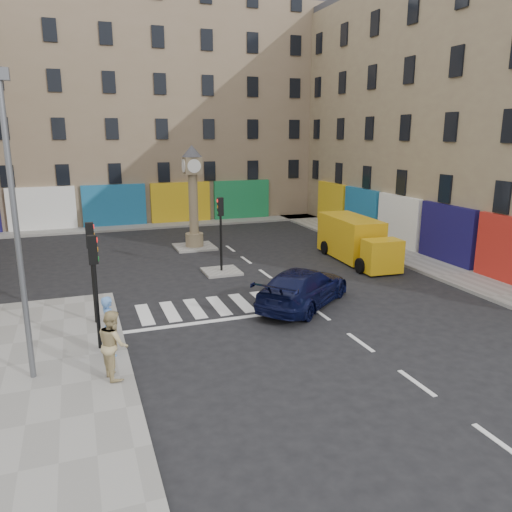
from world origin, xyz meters
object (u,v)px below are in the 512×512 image
navy_sedan (303,287)px  lamp_post (15,215)px  traffic_light_left_far (92,257)px  clock_pillar (193,190)px  pedestrian_tan (113,344)px  pedestrian_blue (109,326)px  yellow_van (355,240)px  traffic_light_left_near (95,274)px  traffic_light_island (221,222)px

navy_sedan → lamp_post: bearing=68.6°
traffic_light_left_far → clock_pillar: (6.30, 11.40, 0.93)m
pedestrian_tan → pedestrian_blue: bearing=-11.6°
clock_pillar → traffic_light_left_far: bearing=-118.9°
traffic_light_left_far → navy_sedan: (8.07, -0.53, -1.84)m
lamp_post → yellow_van: bearing=29.9°
navy_sedan → pedestrian_tan: (-7.77, -4.05, 0.36)m
yellow_van → pedestrian_tan: bearing=-140.8°
lamp_post → clock_pillar: bearing=61.6°
lamp_post → clock_pillar: (8.20, 15.20, -1.24)m
traffic_light_left_near → traffic_light_island: traffic_light_left_near is taller
lamp_post → navy_sedan: size_ratio=1.55×
clock_pillar → yellow_van: 10.08m
traffic_light_left_near → pedestrian_tan: size_ratio=1.87×
lamp_post → navy_sedan: bearing=18.2°
navy_sedan → pedestrian_tan: pedestrian_tan is taller
traffic_light_island → clock_pillar: bearing=90.0°
clock_pillar → navy_sedan: (1.77, -11.92, -2.77)m
traffic_light_left_far → pedestrian_blue: (0.30, -3.03, -1.52)m
traffic_light_left_near → traffic_light_island: (6.30, 7.80, -0.03)m
lamp_post → traffic_light_island: bearing=48.3°
pedestrian_tan → traffic_light_island: bearing=-42.6°
traffic_light_left_far → clock_pillar: 13.05m
lamp_post → pedestrian_blue: (2.20, 0.77, -3.69)m
traffic_light_left_far → traffic_light_island: (6.30, 5.40, -0.03)m
navy_sedan → yellow_van: bearing=-84.8°
traffic_light_island → lamp_post: 12.52m
traffic_light_left_near → clock_pillar: (6.30, 13.80, 0.93)m
traffic_light_left_near → pedestrian_tan: (0.30, -2.18, -1.48)m
traffic_light_left_near → yellow_van: traffic_light_left_near is taller
pedestrian_tan → traffic_light_left_far: bearing=-7.8°
traffic_light_island → traffic_light_left_near: bearing=-128.9°
clock_pillar → navy_sedan: 12.37m
clock_pillar → traffic_light_island: bearing=-90.0°
navy_sedan → pedestrian_blue: bearing=68.3°
lamp_post → navy_sedan: lamp_post is taller
pedestrian_tan → navy_sedan: bearing=-74.1°
traffic_light_left_near → yellow_van: 16.02m
lamp_post → yellow_van: size_ratio=1.27×
traffic_light_left_far → traffic_light_left_near: bearing=-90.0°
traffic_light_island → yellow_van: 7.80m
clock_pillar → pedestrian_blue: (-6.00, -14.42, -2.44)m
traffic_light_island → navy_sedan: (1.77, -5.93, -1.81)m
clock_pillar → yellow_van: size_ratio=0.94×
traffic_light_left_near → traffic_light_island: bearing=51.1°
traffic_light_left_near → navy_sedan: traffic_light_left_near is taller
traffic_light_left_near → yellow_van: size_ratio=0.57×
pedestrian_blue → pedestrian_tan: 1.55m
navy_sedan → pedestrian_blue: 8.17m
traffic_light_left_near → navy_sedan: bearing=13.1°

